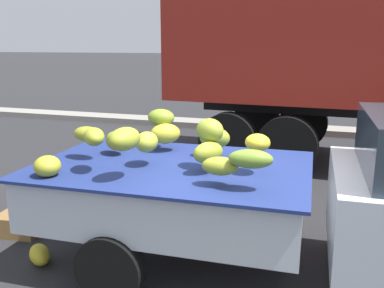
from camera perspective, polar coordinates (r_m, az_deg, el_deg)
ground at (r=4.49m, az=6.06°, el=-17.53°), size 220.00×220.00×0.00m
curb_strip at (r=11.73m, az=14.14°, el=1.93°), size 80.00×0.80×0.16m
pickup_truck at (r=4.27m, az=22.93°, el=-7.04°), size 4.98×2.06×1.70m
fallen_banana_bunch_near_tailgate at (r=4.96m, az=-19.78°, el=-13.80°), size 0.40×0.38×0.21m
produce_crate at (r=5.73m, az=-22.20°, el=-9.99°), size 0.56×0.42×0.26m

